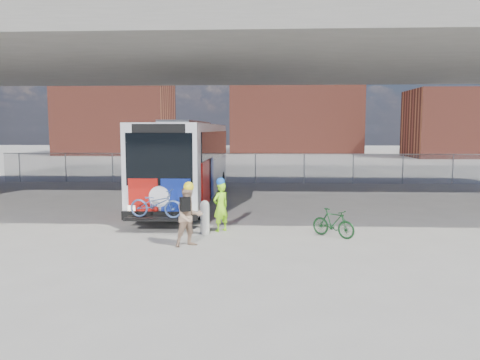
# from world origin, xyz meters

# --- Properties ---
(ground) EXTENTS (160.00, 160.00, 0.00)m
(ground) POSITION_xyz_m (0.00, 0.00, 0.00)
(ground) COLOR #9E9991
(ground) RESTS_ON ground
(bus) EXTENTS (2.67, 12.98, 3.69)m
(bus) POSITION_xyz_m (-2.00, 4.45, 2.11)
(bus) COLOR silver
(bus) RESTS_ON ground
(overpass) EXTENTS (40.00, 16.00, 7.95)m
(overpass) POSITION_xyz_m (0.00, 4.00, 6.54)
(overpass) COLOR #605E59
(overpass) RESTS_ON ground
(chainlink_fence) EXTENTS (30.00, 0.06, 30.00)m
(chainlink_fence) POSITION_xyz_m (0.00, 12.00, 1.42)
(chainlink_fence) COLOR gray
(chainlink_fence) RESTS_ON ground
(brick_buildings) EXTENTS (54.00, 22.00, 12.00)m
(brick_buildings) POSITION_xyz_m (1.23, 48.23, 5.42)
(brick_buildings) COLOR brown
(brick_buildings) RESTS_ON ground
(smokestack) EXTENTS (2.20, 2.20, 25.00)m
(smokestack) POSITION_xyz_m (14.00, 55.00, 12.50)
(smokestack) COLOR brown
(smokestack) RESTS_ON ground
(bollard) EXTENTS (0.28, 0.28, 1.09)m
(bollard) POSITION_xyz_m (-0.39, -2.36, 0.58)
(bollard) COLOR white
(bollard) RESTS_ON ground
(cyclist_hivis) EXTENTS (0.69, 0.69, 1.77)m
(cyclist_hivis) POSITION_xyz_m (0.07, -1.88, 0.85)
(cyclist_hivis) COLOR #99FF1A
(cyclist_hivis) RESTS_ON ground
(cyclist_tan) EXTENTS (1.04, 0.98, 1.86)m
(cyclist_tan) POSITION_xyz_m (-0.65, -3.89, 0.88)
(cyclist_tan) COLOR tan
(cyclist_tan) RESTS_ON ground
(bike_parked) EXTENTS (1.40, 1.24, 0.88)m
(bike_parked) POSITION_xyz_m (3.63, -2.54, 0.44)
(bike_parked) COLOR #16451E
(bike_parked) RESTS_ON ground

